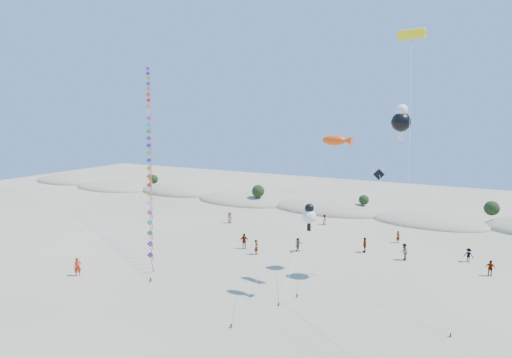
{
  "coord_description": "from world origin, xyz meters",
  "views": [
    {
      "loc": [
        21.57,
        -22.06,
        15.88
      ],
      "look_at": [
        2.85,
        14.0,
        9.66
      ],
      "focal_mm": 30.0,
      "sensor_mm": 36.0,
      "label": 1
    }
  ],
  "objects_px": {
    "fish_kite": "(337,141)",
    "flyer_foreground": "(78,267)",
    "parafoil_kite": "(411,39)",
    "kite_train": "(149,143)"
  },
  "relations": [
    {
      "from": "kite_train",
      "to": "flyer_foreground",
      "type": "bearing_deg",
      "value": -78.13
    },
    {
      "from": "parafoil_kite",
      "to": "flyer_foreground",
      "type": "bearing_deg",
      "value": -157.0
    },
    {
      "from": "kite_train",
      "to": "fish_kite",
      "type": "bearing_deg",
      "value": -15.37
    },
    {
      "from": "kite_train",
      "to": "parafoil_kite",
      "type": "relative_size",
      "value": 1.02
    },
    {
      "from": "kite_train",
      "to": "parafoil_kite",
      "type": "bearing_deg",
      "value": -4.13
    },
    {
      "from": "fish_kite",
      "to": "flyer_foreground",
      "type": "height_order",
      "value": "fish_kite"
    },
    {
      "from": "fish_kite",
      "to": "parafoil_kite",
      "type": "distance_m",
      "value": 11.07
    },
    {
      "from": "fish_kite",
      "to": "flyer_foreground",
      "type": "distance_m",
      "value": 27.89
    },
    {
      "from": "flyer_foreground",
      "to": "parafoil_kite",
      "type": "bearing_deg",
      "value": -32.2
    },
    {
      "from": "kite_train",
      "to": "fish_kite",
      "type": "relative_size",
      "value": 1.67
    }
  ]
}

